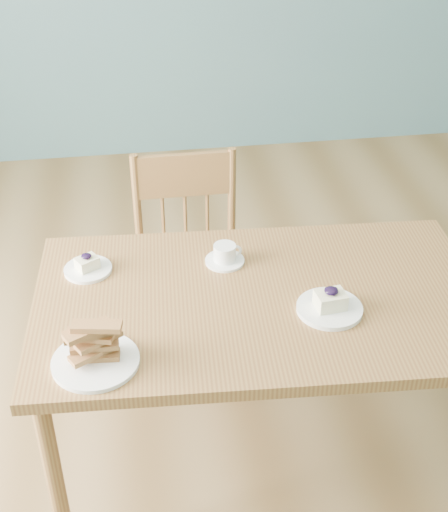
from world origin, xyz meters
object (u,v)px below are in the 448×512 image
object	(u,v)px
dining_table	(259,315)
cheesecake_plate_near	(330,305)
dining_chair	(190,268)
coffee_cup	(225,255)
biscotti_plate	(94,349)
cheesecake_plate_far	(88,267)

from	to	relation	value
dining_table	cheesecake_plate_near	world-z (taller)	cheesecake_plate_near
dining_chair	coffee_cup	distance (m)	0.46
dining_table	dining_chair	bearing A→B (deg)	108.49
cheesecake_plate_near	coffee_cup	world-z (taller)	cheesecake_plate_near
dining_chair	cheesecake_plate_near	bearing A→B (deg)	-63.16
biscotti_plate	cheesecake_plate_near	bearing A→B (deg)	10.64
cheesecake_plate_near	cheesecake_plate_far	xyz separation A→B (m)	(-0.66, 0.29, -0.00)
coffee_cup	biscotti_plate	bearing A→B (deg)	-140.36
dining_chair	cheesecake_plate_far	world-z (taller)	dining_chair
cheesecake_plate_far	coffee_cup	size ratio (longest dim) A/B	1.19
cheesecake_plate_far	coffee_cup	world-z (taller)	same
cheesecake_plate_far	biscotti_plate	distance (m)	0.42
dining_table	cheesecake_plate_near	bearing A→B (deg)	-23.72
cheesecake_plate_near	cheesecake_plate_far	bearing A→B (deg)	156.21
dining_table	cheesecake_plate_far	distance (m)	0.53
cheesecake_plate_far	biscotti_plate	size ratio (longest dim) A/B	0.64
cheesecake_plate_far	biscotti_plate	xyz separation A→B (m)	(0.02, -0.41, 0.03)
coffee_cup	biscotti_plate	xyz separation A→B (m)	(-0.39, -0.40, 0.02)
cheesecake_plate_far	biscotti_plate	bearing A→B (deg)	-86.85
biscotti_plate	cheesecake_plate_far	bearing A→B (deg)	93.15
biscotti_plate	dining_table	bearing A→B (deg)	24.61
cheesecake_plate_near	biscotti_plate	xyz separation A→B (m)	(-0.64, -0.12, 0.03)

